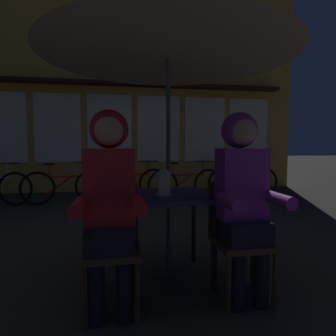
{
  "coord_description": "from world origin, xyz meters",
  "views": [
    {
      "loc": [
        -0.42,
        -2.39,
        1.14
      ],
      "look_at": [
        0.0,
        0.01,
        0.96
      ],
      "focal_mm": 30.63,
      "sensor_mm": 36.0,
      "label": 1
    }
  ],
  "objects": [
    {
      "name": "potted_plant",
      "position": [
        2.05,
        3.82,
        0.54
      ],
      "size": [
        0.6,
        0.6,
        0.92
      ],
      "color": "brown",
      "rests_on": "ground_plane"
    },
    {
      "name": "chair_right",
      "position": [
        0.48,
        -0.37,
        0.49
      ],
      "size": [
        0.4,
        0.4,
        0.87
      ],
      "color": "#513823",
      "rests_on": "ground_plane"
    },
    {
      "name": "bicycle_fifth",
      "position": [
        2.38,
        3.68,
        0.35
      ],
      "size": [
        1.68,
        0.08,
        0.84
      ],
      "color": "black",
      "rests_on": "ground_plane"
    },
    {
      "name": "bicycle_fourth",
      "position": [
        1.01,
        3.55,
        0.35
      ],
      "size": [
        1.68,
        0.16,
        0.84
      ],
      "color": "black",
      "rests_on": "ground_plane"
    },
    {
      "name": "person_left_hooded",
      "position": [
        -0.48,
        -0.43,
        0.85
      ],
      "size": [
        0.45,
        0.56,
        1.4
      ],
      "color": "black",
      "rests_on": "ground_plane"
    },
    {
      "name": "chair_left",
      "position": [
        -0.48,
        -0.37,
        0.49
      ],
      "size": [
        0.4,
        0.4,
        0.87
      ],
      "color": "#513823",
      "rests_on": "ground_plane"
    },
    {
      "name": "lantern",
      "position": [
        -0.05,
        -0.08,
        0.86
      ],
      "size": [
        0.11,
        0.11,
        0.23
      ],
      "color": "white",
      "rests_on": "cafe_table"
    },
    {
      "name": "shopfront_building",
      "position": [
        -0.61,
        5.39,
        3.09
      ],
      "size": [
        10.0,
        0.93,
        6.2
      ],
      "color": "gold",
      "rests_on": "ground_plane"
    },
    {
      "name": "person_right_hooded",
      "position": [
        0.48,
        -0.43,
        0.85
      ],
      "size": [
        0.45,
        0.56,
        1.4
      ],
      "color": "black",
      "rests_on": "ground_plane"
    },
    {
      "name": "bicycle_third",
      "position": [
        -0.16,
        3.81,
        0.35
      ],
      "size": [
        1.67,
        0.27,
        0.84
      ],
      "color": "black",
      "rests_on": "ground_plane"
    },
    {
      "name": "bicycle_second",
      "position": [
        -1.48,
        3.62,
        0.35
      ],
      "size": [
        1.65,
        0.43,
        0.84
      ],
      "color": "black",
      "rests_on": "ground_plane"
    },
    {
      "name": "ground_plane",
      "position": [
        0.0,
        0.0,
        0.0
      ],
      "size": [
        60.0,
        60.0,
        0.0
      ],
      "primitive_type": "plane",
      "color": "#2D2B28"
    },
    {
      "name": "patio_umbrella",
      "position": [
        0.0,
        0.0,
        2.06
      ],
      "size": [
        2.1,
        2.1,
        2.31
      ],
      "color": "#4C4C51",
      "rests_on": "ground_plane"
    },
    {
      "name": "cafe_table",
      "position": [
        0.0,
        0.0,
        0.64
      ],
      "size": [
        0.72,
        0.72,
        0.74
      ],
      "color": "navy",
      "rests_on": "ground_plane"
    }
  ]
}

